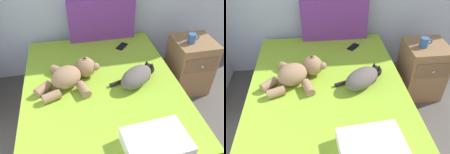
% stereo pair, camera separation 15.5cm
% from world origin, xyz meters
% --- Properties ---
extents(bed, '(1.37, 2.03, 0.48)m').
position_xyz_m(bed, '(1.14, 3.29, 0.24)').
color(bed, olive).
rests_on(bed, ground_plane).
extents(patterned_cushion, '(0.71, 0.12, 0.45)m').
position_xyz_m(patterned_cushion, '(1.28, 4.22, 0.71)').
color(patterned_cushion, '#72338C').
rests_on(patterned_cushion, bed).
extents(cat, '(0.43, 0.36, 0.15)m').
position_xyz_m(cat, '(1.44, 3.38, 0.55)').
color(cat, '#59514C').
rests_on(cat, bed).
extents(teddy_bear, '(0.57, 0.46, 0.19)m').
position_xyz_m(teddy_bear, '(0.90, 3.50, 0.56)').
color(teddy_bear, '#937051').
rests_on(teddy_bear, bed).
extents(cell_phone, '(0.15, 0.16, 0.01)m').
position_xyz_m(cell_phone, '(1.45, 3.99, 0.49)').
color(cell_phone, black).
rests_on(cell_phone, bed).
extents(throw_pillow, '(0.42, 0.31, 0.11)m').
position_xyz_m(throw_pillow, '(1.36, 2.72, 0.54)').
color(throw_pillow, white).
rests_on(throw_pillow, bed).
extents(nightstand, '(0.40, 0.44, 0.60)m').
position_xyz_m(nightstand, '(2.16, 3.77, 0.30)').
color(nightstand, olive).
rests_on(nightstand, ground_plane).
extents(mug, '(0.12, 0.08, 0.09)m').
position_xyz_m(mug, '(2.10, 3.74, 0.65)').
color(mug, '#33598C').
rests_on(mug, nightstand).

